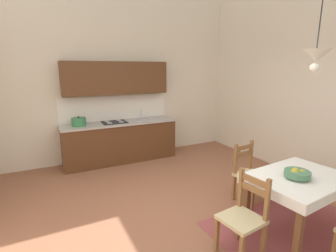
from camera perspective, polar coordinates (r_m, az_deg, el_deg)
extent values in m
cube|color=#935B42|center=(3.85, 3.44, -20.47)|extent=(6.15, 6.49, 0.10)
cube|color=silver|center=(6.00, -11.23, 13.03)|extent=(6.15, 0.12, 4.21)
cube|color=silver|center=(5.26, 32.18, 11.42)|extent=(0.12, 6.49, 4.21)
cube|color=#964647|center=(3.90, 27.39, -20.56)|extent=(2.10, 1.60, 0.01)
cube|color=#56331C|center=(5.85, -10.54, -3.59)|extent=(2.47, 0.60, 0.86)
cube|color=#ADA8A3|center=(5.73, -10.70, 0.71)|extent=(2.50, 0.63, 0.04)
cube|color=white|center=(5.97, -11.64, 4.02)|extent=(2.47, 0.01, 0.55)
cube|color=#56331C|center=(5.75, -11.50, 10.47)|extent=(2.27, 0.34, 0.70)
cube|color=black|center=(5.72, -9.61, -7.98)|extent=(2.43, 0.02, 0.09)
cylinder|color=silver|center=(5.91, -5.56, 1.38)|extent=(0.34, 0.34, 0.02)
cylinder|color=silver|center=(6.02, -6.07, 2.69)|extent=(0.02, 0.02, 0.22)
cube|color=black|center=(5.70, -11.93, 0.86)|extent=(0.52, 0.42, 0.01)
cylinder|color=silver|center=(5.57, -12.95, 0.66)|extent=(0.11, 0.11, 0.01)
cylinder|color=silver|center=(5.64, -10.39, 0.92)|extent=(0.11, 0.11, 0.01)
cylinder|color=silver|center=(5.76, -13.44, 1.03)|extent=(0.11, 0.11, 0.01)
cylinder|color=silver|center=(5.83, -10.95, 1.28)|extent=(0.11, 0.11, 0.01)
cylinder|color=#337A4C|center=(5.53, -19.32, 0.78)|extent=(0.28, 0.28, 0.15)
cylinder|color=#337A4C|center=(5.52, -19.39, 1.64)|extent=(0.29, 0.29, 0.02)
sphere|color=black|center=(5.51, -19.41, 1.90)|extent=(0.04, 0.04, 0.04)
cube|color=brown|center=(3.62, 27.31, -10.08)|extent=(1.22, 0.92, 0.02)
cube|color=brown|center=(3.23, 27.19, -20.41)|extent=(0.08, 0.08, 0.73)
cube|color=brown|center=(3.57, 17.14, -16.14)|extent=(0.08, 0.08, 0.73)
cube|color=brown|center=(4.34, 26.36, -11.60)|extent=(0.08, 0.08, 0.73)
cube|color=white|center=(3.61, 27.33, -9.89)|extent=(1.28, 0.99, 0.00)
cube|color=white|center=(3.86, 21.57, -8.91)|extent=(1.21, 0.11, 0.12)
cube|color=white|center=(3.17, 21.35, -13.73)|extent=(0.08, 0.88, 0.12)
cube|color=white|center=(4.14, 31.64, -8.47)|extent=(0.08, 0.88, 0.12)
cube|color=#D1BC89|center=(4.23, 18.16, -10.52)|extent=(0.47, 0.47, 0.04)
cube|color=olive|center=(4.36, 21.36, -13.29)|extent=(0.05, 0.05, 0.41)
cube|color=olive|center=(4.09, 18.35, -14.82)|extent=(0.05, 0.05, 0.41)
cube|color=olive|center=(4.45, 17.82, -8.83)|extent=(0.05, 0.05, 0.93)
cube|color=olive|center=(4.19, 14.69, -9.99)|extent=(0.05, 0.05, 0.93)
cube|color=olive|center=(4.19, 16.63, -4.59)|extent=(0.32, 0.06, 0.07)
cube|color=olive|center=(4.22, 16.53, -5.96)|extent=(0.32, 0.06, 0.07)
cube|color=#D1BC89|center=(3.10, 16.02, -19.41)|extent=(0.47, 0.47, 0.04)
cube|color=olive|center=(3.21, 10.85, -22.69)|extent=(0.05, 0.05, 0.41)
cube|color=olive|center=(3.12, 20.99, -18.85)|extent=(0.05, 0.05, 0.93)
cube|color=olive|center=(3.30, 15.71, -16.56)|extent=(0.05, 0.05, 0.93)
cube|color=olive|center=(3.04, 18.76, -11.50)|extent=(0.06, 0.32, 0.07)
cube|color=olive|center=(3.08, 18.62, -13.29)|extent=(0.06, 0.32, 0.07)
cube|color=olive|center=(3.44, 33.24, -22.07)|extent=(0.05, 0.05, 0.41)
cylinder|color=#4C7F5B|center=(3.52, 26.86, -10.18)|extent=(0.17, 0.17, 0.02)
cylinder|color=#4C7F5B|center=(3.50, 26.94, -9.47)|extent=(0.30, 0.30, 0.07)
sphere|color=gold|center=(3.47, 26.32, -9.46)|extent=(0.09, 0.09, 0.09)
sphere|color=gold|center=(3.53, 27.75, -9.26)|extent=(0.08, 0.08, 0.08)
sphere|color=gold|center=(3.51, 26.57, -9.10)|extent=(0.10, 0.10, 0.10)
cylinder|color=black|center=(3.56, 30.79, 18.69)|extent=(0.01, 0.01, 0.57)
cone|color=silver|center=(3.54, 30.17, 13.49)|extent=(0.32, 0.32, 0.14)
sphere|color=white|center=(3.53, 29.92, 11.24)|extent=(0.11, 0.11, 0.11)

